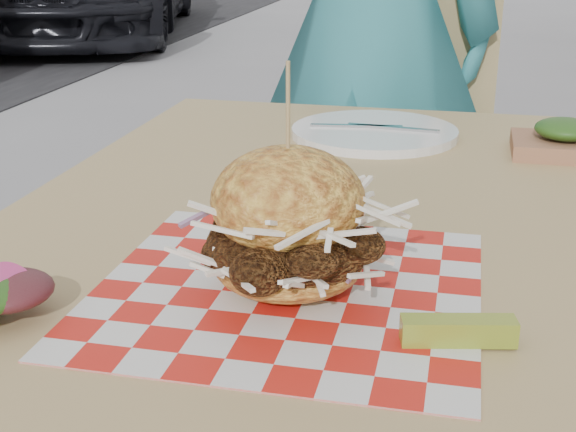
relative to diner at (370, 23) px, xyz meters
name	(u,v)px	position (x,y,z in m)	size (l,w,h in m)	color
diner	(370,23)	(0.00, 0.00, 0.00)	(0.62, 0.41, 1.70)	teal
patio_table	(333,277)	(0.10, -1.07, -0.18)	(0.80, 1.20, 0.75)	tan
patio_chair	(398,150)	(0.09, -0.04, -0.30)	(0.47, 0.48, 0.95)	tan
paper_liner	(288,289)	(0.09, -1.28, -0.10)	(0.36, 0.36, 0.00)	red
sandwich	(288,229)	(0.09, -1.28, -0.04)	(0.19, 0.19, 0.22)	gold
pickle_spear	(458,331)	(0.25, -1.35, -0.09)	(0.10, 0.02, 0.02)	#959E2E
place_setting	(374,132)	(0.10, -0.68, -0.09)	(0.27, 0.27, 0.02)	white
kraft_tray	(564,140)	(0.39, -0.73, -0.08)	(0.15, 0.12, 0.06)	#986345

